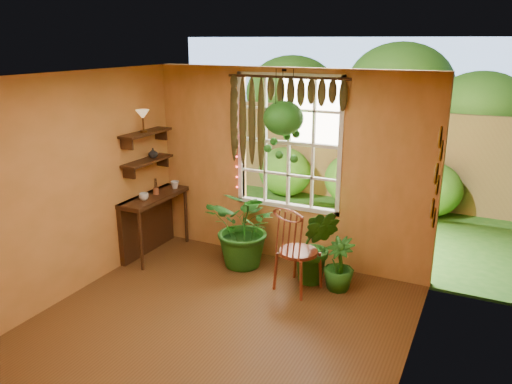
% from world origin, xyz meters
% --- Properties ---
extents(floor, '(4.50, 4.50, 0.00)m').
position_xyz_m(floor, '(0.00, 0.00, 0.00)').
color(floor, brown).
rests_on(floor, ground).
extents(ceiling, '(4.50, 4.50, 0.00)m').
position_xyz_m(ceiling, '(0.00, 0.00, 2.70)').
color(ceiling, white).
rests_on(ceiling, wall_back).
extents(wall_back, '(4.00, 0.00, 4.00)m').
position_xyz_m(wall_back, '(0.00, 2.25, 1.35)').
color(wall_back, '#D59049').
rests_on(wall_back, floor).
extents(wall_left, '(0.00, 4.50, 4.50)m').
position_xyz_m(wall_left, '(-2.00, 0.00, 1.35)').
color(wall_left, '#D59049').
rests_on(wall_left, floor).
extents(wall_right, '(0.00, 4.50, 4.50)m').
position_xyz_m(wall_right, '(2.00, 0.00, 1.35)').
color(wall_right, '#D59049').
rests_on(wall_right, floor).
extents(window, '(1.52, 0.10, 1.86)m').
position_xyz_m(window, '(0.00, 2.28, 1.70)').
color(window, white).
rests_on(window, wall_back).
extents(valance_vine, '(1.70, 0.12, 1.10)m').
position_xyz_m(valance_vine, '(-0.08, 2.16, 2.28)').
color(valance_vine, '#3A1E10').
rests_on(valance_vine, window).
extents(string_lights, '(0.03, 0.03, 1.54)m').
position_xyz_m(string_lights, '(-0.76, 2.19, 1.75)').
color(string_lights, '#FF2633').
rests_on(string_lights, window).
extents(wall_plates, '(0.04, 0.32, 1.10)m').
position_xyz_m(wall_plates, '(1.98, 1.79, 1.55)').
color(wall_plates, '#F1E1C5').
rests_on(wall_plates, wall_right).
extents(counter_ledge, '(0.40, 1.20, 0.90)m').
position_xyz_m(counter_ledge, '(-1.91, 1.60, 0.55)').
color(counter_ledge, '#3A1E10').
rests_on(counter_ledge, floor).
extents(shelf_lower, '(0.25, 0.90, 0.04)m').
position_xyz_m(shelf_lower, '(-1.88, 1.60, 1.40)').
color(shelf_lower, '#3A1E10').
rests_on(shelf_lower, wall_left).
extents(shelf_upper, '(0.25, 0.90, 0.04)m').
position_xyz_m(shelf_upper, '(-1.88, 1.60, 1.80)').
color(shelf_upper, '#3A1E10').
rests_on(shelf_upper, wall_left).
extents(backyard, '(14.00, 10.00, 12.00)m').
position_xyz_m(backyard, '(0.24, 6.87, 1.28)').
color(backyard, '#215B1A').
rests_on(backyard, ground).
extents(windsor_chair, '(0.60, 0.62, 1.29)m').
position_xyz_m(windsor_chair, '(0.47, 1.44, 0.37)').
color(windsor_chair, brown).
rests_on(windsor_chair, floor).
extents(potted_plant_left, '(1.09, 0.96, 1.15)m').
position_xyz_m(potted_plant_left, '(-0.41, 1.78, 0.58)').
color(potted_plant_left, '#154F16').
rests_on(potted_plant_left, floor).
extents(potted_plant_mid, '(0.63, 0.54, 1.03)m').
position_xyz_m(potted_plant_mid, '(0.62, 1.72, 0.51)').
color(potted_plant_mid, '#154F16').
rests_on(potted_plant_mid, floor).
extents(potted_plant_right, '(0.50, 0.50, 0.69)m').
position_xyz_m(potted_plant_right, '(0.95, 1.68, 0.34)').
color(potted_plant_right, '#154F16').
rests_on(potted_plant_right, floor).
extents(hanging_basket, '(0.52, 0.52, 1.20)m').
position_xyz_m(hanging_basket, '(0.04, 1.99, 2.01)').
color(hanging_basket, black).
rests_on(hanging_basket, ceiling).
extents(cup_a, '(0.15, 0.15, 0.10)m').
position_xyz_m(cup_a, '(-1.78, 1.35, 0.95)').
color(cup_a, silver).
rests_on(cup_a, counter_ledge).
extents(cup_b, '(0.13, 0.13, 0.11)m').
position_xyz_m(cup_b, '(-1.72, 2.01, 0.96)').
color(cup_b, beige).
rests_on(cup_b, counter_ledge).
extents(brush_jar, '(0.08, 0.08, 0.30)m').
position_xyz_m(brush_jar, '(-1.80, 1.65, 1.02)').
color(brush_jar, brown).
rests_on(brush_jar, counter_ledge).
extents(shelf_vase, '(0.16, 0.16, 0.14)m').
position_xyz_m(shelf_vase, '(-1.87, 1.73, 1.49)').
color(shelf_vase, '#B2AD99').
rests_on(shelf_vase, shelf_lower).
extents(tiffany_lamp, '(0.19, 0.19, 0.31)m').
position_xyz_m(tiffany_lamp, '(-1.86, 1.54, 2.05)').
color(tiffany_lamp, '#513117').
rests_on(tiffany_lamp, shelf_upper).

